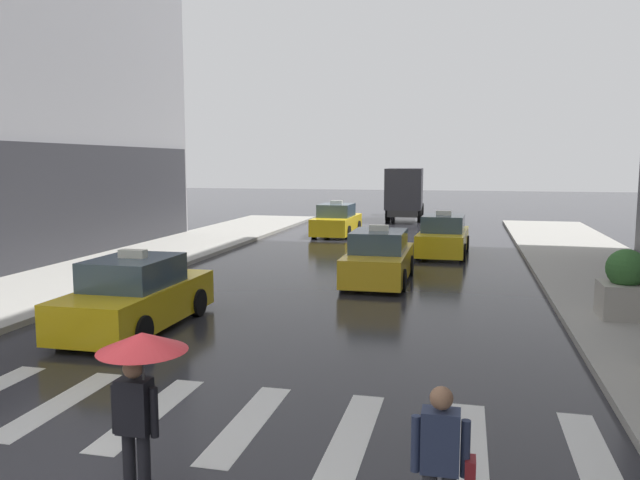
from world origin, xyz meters
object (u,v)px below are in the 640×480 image
Objects in this scene: taxi_lead at (136,297)px; taxi_second at (379,259)px; taxi_fourth at (337,221)px; box_truck at (405,191)px; taxi_third at (443,237)px; planter_mid_block at (625,287)px; pedestrian_with_handbag at (441,460)px; pedestrian_with_umbrella at (140,371)px.

taxi_second is (4.57, 6.72, 0.00)m from taxi_lead.
box_truck is (2.58, 9.57, 1.13)m from taxi_fourth.
taxi_second is at bearing -105.55° from taxi_third.
planter_mid_block is at bearing 15.18° from taxi_lead.
taxi_lead is at bearing -164.82° from planter_mid_block.
taxi_fourth is 18.70m from planter_mid_block.
taxi_third is 0.60× the size of box_truck.
taxi_third is at bearing 92.02° from pedestrian_with_handbag.
taxi_second is 1.00× the size of taxi_fourth.
taxi_lead is 1.00× the size of taxi_fourth.
taxi_lead reaches higher than planter_mid_block.
pedestrian_with_umbrella is at bearing 178.05° from pedestrian_with_handbag.
taxi_fourth is at bearing 107.75° from taxi_second.
taxi_fourth is at bearing -105.05° from box_truck.
pedestrian_with_umbrella is 11.84m from planter_mid_block.
taxi_third is 7.97m from taxi_fourth.
box_truck is at bearing 96.04° from pedestrian_with_handbag.
pedestrian_with_umbrella is at bearing -89.14° from box_truck.
taxi_third is at bearing -78.87° from box_truck.
planter_mid_block is at bearing 53.89° from pedestrian_with_umbrella.
pedestrian_with_umbrella is (-0.73, -13.34, 0.79)m from taxi_second.
taxi_fourth is at bearing 96.98° from pedestrian_with_umbrella.
taxi_lead is 18.71m from taxi_fourth.
pedestrian_with_umbrella is at bearing -83.02° from taxi_fourth.
box_truck is (-3.01, 15.27, 1.13)m from taxi_third.
pedestrian_with_handbag is 10.38m from planter_mid_block.
taxi_lead is 9.72m from pedestrian_with_handbag.
taxi_fourth is at bearing 87.75° from taxi_lead.
pedestrian_with_umbrella is at bearing -126.11° from planter_mid_block.
taxi_third is 2.88× the size of planter_mid_block.
box_truck reaches higher than taxi_fourth.
taxi_fourth is 0.60× the size of box_truck.
taxi_lead and taxi_third have the same top height.
box_truck reaches higher than taxi_lead.
taxi_lead is 0.60× the size of box_truck.
pedestrian_with_handbag is (0.70, -19.73, 0.21)m from taxi_third.
pedestrian_with_handbag is 1.03× the size of planter_mid_block.
taxi_lead and taxi_second have the same top height.
taxi_second reaches higher than pedestrian_with_handbag.
planter_mid_block is at bearing 68.57° from pedestrian_with_handbag.
box_truck reaches higher than planter_mid_block.
taxi_second is 2.76× the size of pedestrian_with_handbag.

